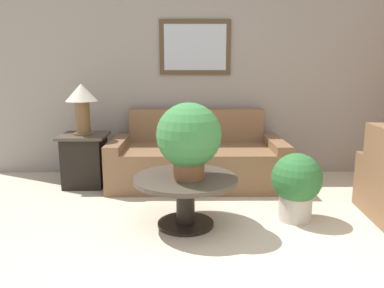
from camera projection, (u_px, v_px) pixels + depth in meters
ground_plane at (269, 277)px, 2.60m from camera, size 20.00×20.00×0.00m
wall_back at (230, 77)px, 5.02m from camera, size 6.69×0.09×2.60m
couch_main at (197, 161)px, 4.68m from camera, size 2.12×0.98×0.90m
coffee_table at (185, 190)px, 3.39m from camera, size 0.94×0.94×0.47m
side_table at (85, 159)px, 4.59m from camera, size 0.55×0.55×0.64m
table_lamp at (82, 100)px, 4.45m from camera, size 0.38×0.38×0.61m
potted_plant_on_table at (189, 137)px, 3.25m from camera, size 0.57×0.57×0.67m
potted_plant_floor at (296, 183)px, 3.52m from camera, size 0.47×0.47×0.65m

